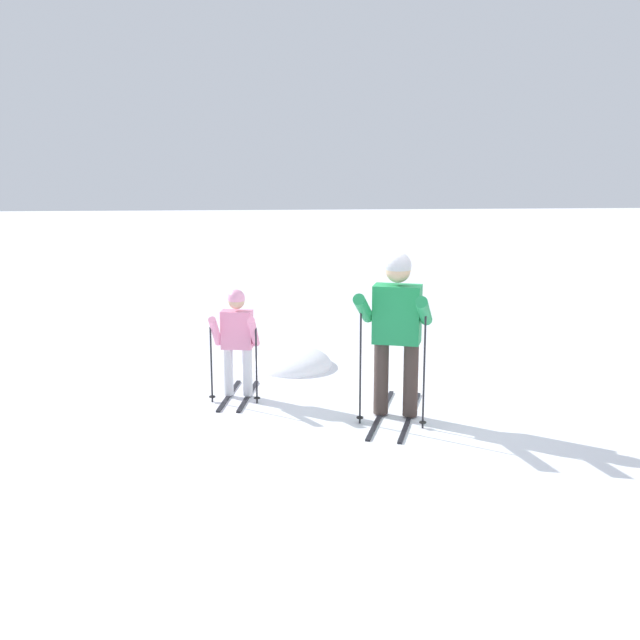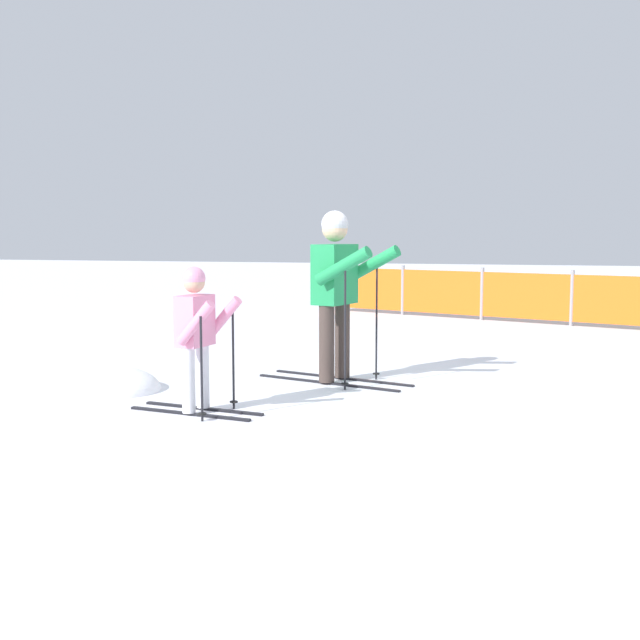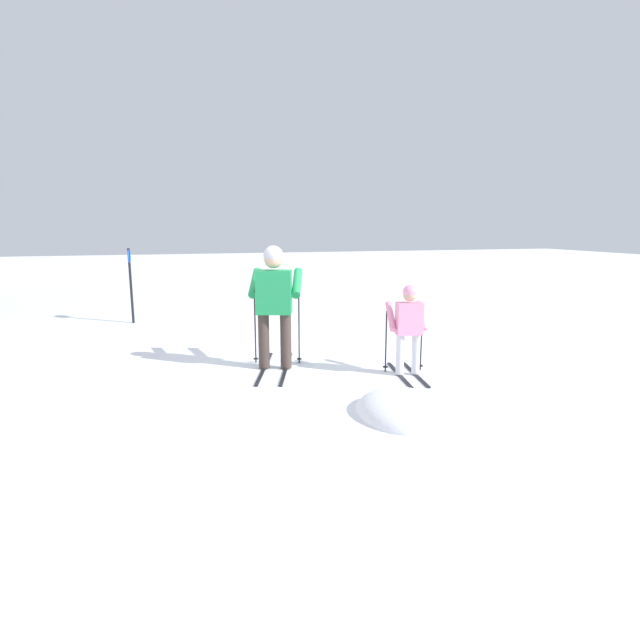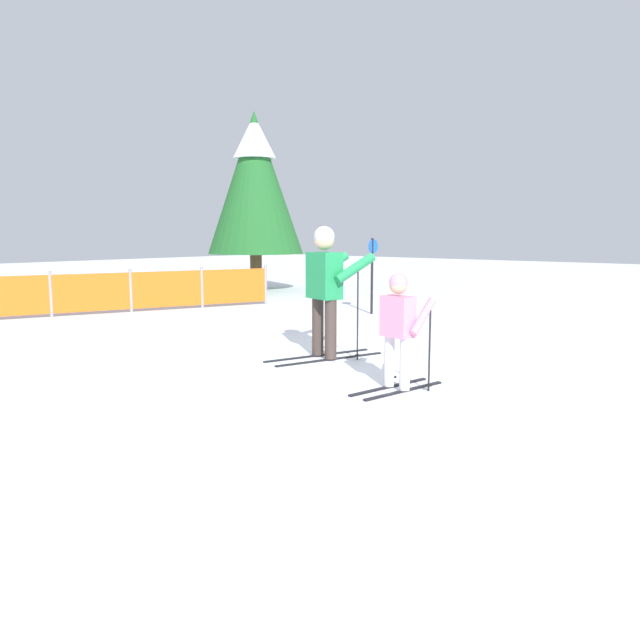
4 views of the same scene
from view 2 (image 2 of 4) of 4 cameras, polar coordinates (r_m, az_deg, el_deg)
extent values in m
plane|color=white|center=(8.10, 1.58, -4.44)|extent=(60.00, 60.00, 0.00)
cube|color=black|center=(8.27, 1.59, -4.15)|extent=(1.56, 0.53, 0.02)
cube|color=black|center=(8.01, 0.47, -4.49)|extent=(1.56, 0.53, 0.02)
cylinder|color=#3F332D|center=(8.20, 1.60, -1.44)|extent=(0.15, 0.15, 0.77)
cylinder|color=#3F332D|center=(7.94, 0.48, -1.70)|extent=(0.15, 0.15, 0.77)
cube|color=#1E8C4C|center=(8.01, 1.06, 3.27)|extent=(0.40, 0.54, 0.60)
cylinder|color=#1E8C4C|center=(8.13, 3.79, 3.99)|extent=(0.61, 0.29, 0.39)
cylinder|color=#1E8C4C|center=(7.61, 1.66, 3.85)|extent=(0.61, 0.29, 0.39)
sphere|color=#D8AD8C|center=(8.00, 1.06, 6.51)|extent=(0.26, 0.26, 0.26)
sphere|color=silver|center=(8.00, 1.06, 6.83)|extent=(0.27, 0.27, 0.27)
cylinder|color=black|center=(8.17, 4.04, -0.12)|extent=(0.02, 0.02, 1.19)
cylinder|color=black|center=(8.25, 4.02, -3.83)|extent=(0.07, 0.07, 0.01)
cylinder|color=black|center=(7.62, 1.80, -0.58)|extent=(0.02, 0.02, 1.19)
cylinder|color=black|center=(7.70, 1.78, -4.54)|extent=(0.07, 0.07, 0.01)
cube|color=black|center=(6.94, -8.30, -6.25)|extent=(1.14, 0.24, 0.02)
cube|color=black|center=(6.76, -9.29, -6.60)|extent=(1.14, 0.24, 0.02)
cylinder|color=silver|center=(6.88, -8.33, -3.95)|extent=(0.11, 0.11, 0.54)
cylinder|color=silver|center=(6.70, -9.34, -4.25)|extent=(0.11, 0.11, 0.54)
cube|color=pink|center=(6.72, -8.90, -0.04)|extent=(0.25, 0.37, 0.42)
cylinder|color=pink|center=(6.82, -6.90, 0.15)|extent=(0.36, 0.14, 0.38)
cylinder|color=pink|center=(6.46, -8.83, -0.21)|extent=(0.36, 0.14, 0.38)
sphere|color=#D8AD8C|center=(6.69, -8.94, 2.69)|extent=(0.18, 0.18, 0.18)
sphere|color=pink|center=(6.69, -8.95, 2.96)|extent=(0.19, 0.19, 0.19)
cylinder|color=black|center=(6.86, -6.19, -2.84)|extent=(0.02, 0.02, 0.85)
cylinder|color=black|center=(6.93, -6.15, -5.80)|extent=(0.07, 0.07, 0.01)
cylinder|color=black|center=(6.45, -8.43, -3.47)|extent=(0.02, 0.02, 0.85)
cylinder|color=black|center=(6.52, -8.38, -6.61)|extent=(0.07, 0.07, 0.01)
cylinder|color=gray|center=(15.42, 0.89, 2.36)|extent=(0.06, 0.06, 0.90)
cylinder|color=gray|center=(14.63, 5.91, 2.12)|extent=(0.06, 0.06, 0.90)
cylinder|color=gray|center=(13.96, 11.45, 1.83)|extent=(0.06, 0.06, 0.90)
cylinder|color=gray|center=(13.44, 17.48, 1.49)|extent=(0.06, 0.06, 0.90)
cube|color=orange|center=(15.01, 3.33, 2.25)|extent=(1.45, 0.55, 0.76)
cube|color=orange|center=(14.28, 8.61, 1.98)|extent=(1.45, 0.55, 0.76)
cube|color=orange|center=(13.68, 14.40, 1.67)|extent=(1.45, 0.55, 0.76)
cube|color=orange|center=(13.24, 20.65, 1.31)|extent=(1.45, 0.55, 0.76)
ellipsoid|color=white|center=(8.00, -15.37, -4.80)|extent=(1.19, 1.01, 0.48)
camera|label=1|loc=(8.87, 58.71, 11.10)|focal=45.00mm
camera|label=3|loc=(12.45, -29.04, 7.69)|focal=28.00mm
camera|label=4|loc=(8.47, -57.50, 4.18)|focal=35.00mm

